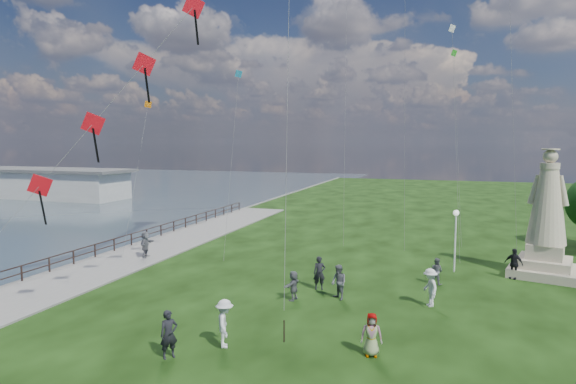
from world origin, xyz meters
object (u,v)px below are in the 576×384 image
(lamppost, at_px, (456,227))
(person_1, at_px, (339,282))
(person_9, at_px, (514,264))
(person_11, at_px, (293,285))
(person_5, at_px, (146,246))
(person_2, at_px, (225,323))
(pier_pavilion, at_px, (38,183))
(person_7, at_px, (436,271))
(person_4, at_px, (371,334))
(person_0, at_px, (169,334))
(person_8, at_px, (430,287))
(statue, at_px, (546,228))
(person_6, at_px, (319,273))

(lamppost, height_order, person_1, lamppost)
(person_9, distance_m, person_11, 13.45)
(person_5, bearing_deg, person_2, -144.62)
(pier_pavilion, distance_m, person_7, 64.85)
(pier_pavilion, relative_size, person_11, 19.98)
(pier_pavilion, height_order, person_11, pier_pavilion)
(person_4, bearing_deg, person_5, 136.88)
(lamppost, bearing_deg, pier_pavilion, 156.43)
(person_0, relative_size, person_8, 0.97)
(person_2, distance_m, person_9, 18.25)
(statue, bearing_deg, person_11, -130.66)
(person_0, xyz_separation_m, person_11, (2.37, 7.70, -0.15))
(statue, distance_m, lamppost, 5.17)
(person_4, xyz_separation_m, person_6, (-3.92, 7.26, 0.09))
(person_0, distance_m, person_2, 2.16)
(person_6, bearing_deg, person_8, -28.56)
(pier_pavilion, height_order, lamppost, pier_pavilion)
(person_5, xyz_separation_m, person_6, (13.07, -2.95, 0.00))
(statue, distance_m, person_7, 7.53)
(person_0, xyz_separation_m, person_8, (8.96, 8.92, 0.03))
(pier_pavilion, relative_size, statue, 3.95)
(person_6, bearing_deg, lamppost, 21.28)
(person_0, bearing_deg, person_5, 78.83)
(lamppost, relative_size, person_0, 2.13)
(lamppost, distance_m, person_1, 9.47)
(statue, xyz_separation_m, person_5, (-25.17, -3.97, -1.97))
(person_5, distance_m, person_11, 13.28)
(lamppost, xyz_separation_m, person_5, (-20.07, -3.14, -1.87))
(person_6, xyz_separation_m, person_7, (6.00, 3.03, -0.15))
(person_2, height_order, person_9, person_2)
(person_11, bearing_deg, person_0, -7.17)
(person_1, height_order, person_6, person_6)
(statue, distance_m, person_5, 25.55)
(pier_pavilion, relative_size, person_7, 20.01)
(person_0, bearing_deg, pier_pavilion, 90.59)
(person_4, height_order, person_11, person_4)
(lamppost, xyz_separation_m, person_2, (-8.63, -14.38, -1.83))
(pier_pavilion, distance_m, lamppost, 64.45)
(person_8, bearing_deg, person_0, -69.90)
(person_9, bearing_deg, pier_pavilion, -173.54)
(person_7, bearing_deg, person_1, 70.84)
(pier_pavilion, xyz_separation_m, person_2, (50.44, -40.15, -0.90))
(statue, distance_m, person_0, 22.73)
(person_6, height_order, person_7, person_6)
(person_6, bearing_deg, person_0, -127.67)
(lamppost, distance_m, person_4, 13.84)
(person_7, relative_size, person_11, 1.00)
(pier_pavilion, height_order, person_9, pier_pavilion)
(person_1, distance_m, person_7, 6.34)
(person_4, height_order, person_6, person_6)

